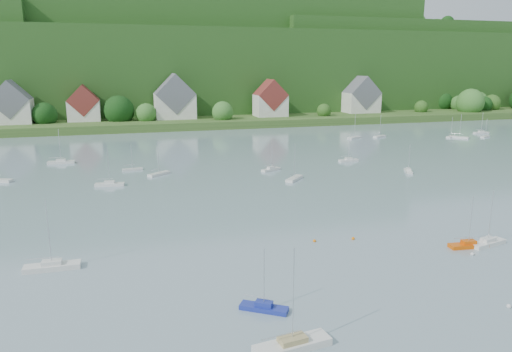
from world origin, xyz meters
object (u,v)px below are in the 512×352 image
Objects in this scene: near_sailboat_1 at (264,307)px; near_sailboat_6 at (52,266)px; near_sailboat_5 at (468,245)px; near_sailboat_2 at (292,344)px; near_sailboat_3 at (488,242)px.

near_sailboat_6 is (-21.72, 16.57, 0.06)m from near_sailboat_1.
near_sailboat_6 is at bearing 175.92° from near_sailboat_1.
near_sailboat_5 is 53.93m from near_sailboat_6.
near_sailboat_2 reaches higher than near_sailboat_5.
near_sailboat_3 is 57.02m from near_sailboat_6.
near_sailboat_5 is at bearing 48.51° from near_sailboat_1.
near_sailboat_1 is at bearing -36.69° from near_sailboat_6.
near_sailboat_2 reaches higher than near_sailboat_1.
near_sailboat_6 reaches higher than near_sailboat_1.
near_sailboat_2 is at bearing -168.06° from near_sailboat_3.
near_sailboat_2 is at bearing -53.36° from near_sailboat_1.
near_sailboat_1 is 7.10m from near_sailboat_2.
near_sailboat_2 is 34.93m from near_sailboat_5.
near_sailboat_1 is 32.78m from near_sailboat_5.
near_sailboat_2 is at bearing -46.25° from near_sailboat_6.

